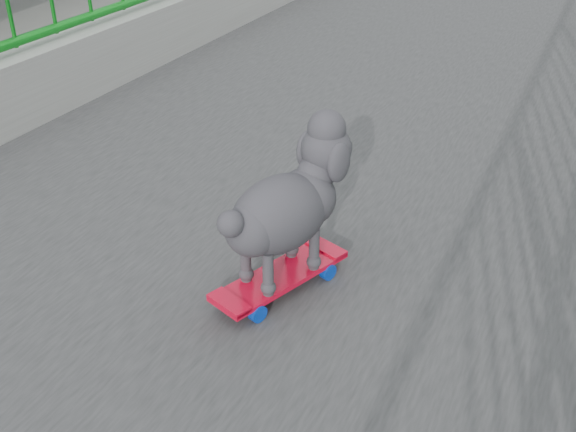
{
  "coord_description": "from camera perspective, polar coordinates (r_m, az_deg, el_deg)",
  "views": [
    {
      "loc": [
        0.86,
        -1.6,
        8.16
      ],
      "look_at": [
        0.19,
        -0.14,
        7.22
      ],
      "focal_mm": 42.0,
      "sensor_mm": 36.0,
      "label": 1
    }
  ],
  "objects": [
    {
      "name": "skateboard",
      "position": [
        1.92,
        -0.64,
        -5.26
      ],
      "size": [
        0.27,
        0.45,
        0.06
      ],
      "rotation": [
        0.0,
        0.0,
        -0.36
      ],
      "color": "red",
      "rests_on": "footbridge"
    },
    {
      "name": "railing",
      "position": [
        2.05,
        -3.03,
        2.78
      ],
      "size": [
        3.0,
        24.0,
        1.42
      ],
      "color": "gray",
      "rests_on": "footbridge"
    },
    {
      "name": "car_0",
      "position": [
        16.01,
        -3.45,
        2.63
      ],
      "size": [
        1.73,
        4.3,
        1.46
      ],
      "primitive_type": "imported",
      "color": "red",
      "rests_on": "ground"
    },
    {
      "name": "poodle",
      "position": [
        1.81,
        -0.09,
        1.01
      ],
      "size": [
        0.3,
        0.46,
        0.4
      ],
      "rotation": [
        0.0,
        0.0,
        -0.36
      ],
      "color": "#29272C",
      "rests_on": "skateboard"
    }
  ]
}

